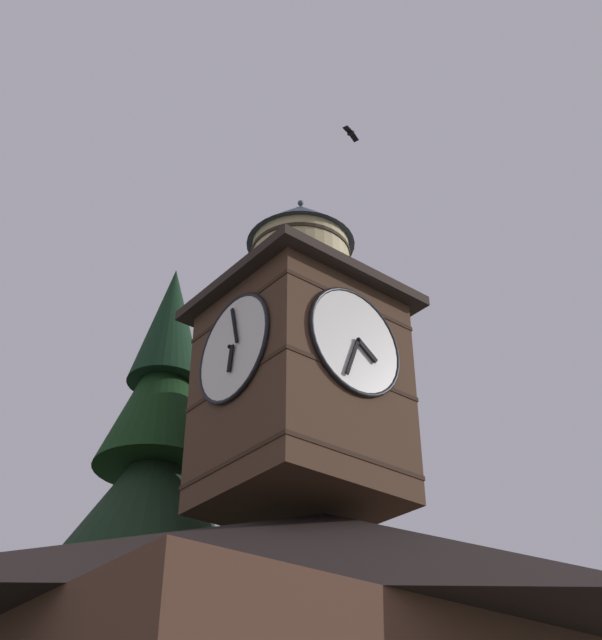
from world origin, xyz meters
The scene contains 4 objects.
clock_tower centered at (2.04, -2.61, 10.99)m, with size 4.45×4.45×8.62m.
pine_tree_behind centered at (2.92, -7.48, 6.55)m, with size 6.93×6.93×16.02m.
moon centered at (-8.48, -29.96, 14.08)m, with size 1.98×1.98×1.98m.
flying_bird_low centered at (0.80, -1.84, 18.66)m, with size 0.69×0.37×0.13m.
Camera 1 is at (12.72, 10.63, 1.21)m, focal length 46.73 mm.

